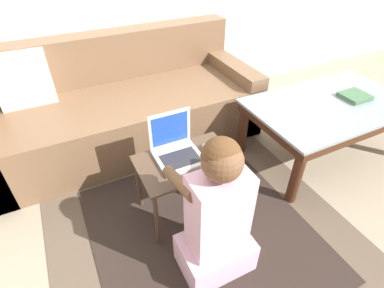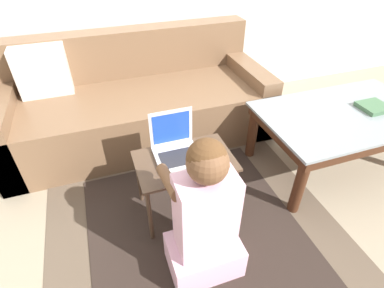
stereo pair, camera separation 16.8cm
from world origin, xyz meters
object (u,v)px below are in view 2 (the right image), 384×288
at_px(coffee_table, 344,121).
at_px(book_on_table, 374,107).
at_px(computer_mouse, 209,150).
at_px(person_seated, 205,221).
at_px(laptop_desk, 185,167).
at_px(laptop, 176,150).
at_px(couch, 136,104).

height_order(coffee_table, book_on_table, book_on_table).
relative_size(computer_mouse, person_seated, 0.14).
bearing_deg(coffee_table, book_on_table, -5.32).
xyz_separation_m(coffee_table, computer_mouse, (-1.00, -0.04, 0.04)).
bearing_deg(coffee_table, computer_mouse, -177.45).
relative_size(laptop_desk, person_seated, 0.67).
relative_size(laptop, computer_mouse, 2.17).
bearing_deg(computer_mouse, couch, 105.82).
height_order(computer_mouse, person_seated, person_seated).
height_order(person_seated, book_on_table, person_seated).
bearing_deg(laptop, computer_mouse, -12.54).
xyz_separation_m(coffee_table, laptop_desk, (-1.16, -0.06, -0.03)).
xyz_separation_m(laptop, book_on_table, (1.39, -0.01, 0.02)).
xyz_separation_m(coffee_table, laptop, (-1.19, -0.00, 0.06)).
relative_size(person_seated, book_on_table, 4.44).
bearing_deg(laptop_desk, computer_mouse, 5.08).
distance_m(coffee_table, laptop_desk, 1.16).
bearing_deg(coffee_table, couch, 145.29).
height_order(couch, book_on_table, couch).
bearing_deg(person_seated, laptop_desk, 85.29).
height_order(laptop_desk, laptop, laptop).
bearing_deg(laptop_desk, laptop, 120.12).
bearing_deg(couch, computer_mouse, -74.18).
bearing_deg(book_on_table, person_seated, -162.35).
bearing_deg(laptop, couch, 94.99).
bearing_deg(laptop, person_seated, -90.18).
xyz_separation_m(coffee_table, book_on_table, (0.20, -0.02, 0.08)).
bearing_deg(book_on_table, computer_mouse, -178.75).
bearing_deg(book_on_table, coffee_table, 174.68).
xyz_separation_m(couch, person_seated, (0.08, -1.34, 0.09)).
bearing_deg(computer_mouse, book_on_table, 1.25).
height_order(coffee_table, computer_mouse, coffee_table).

